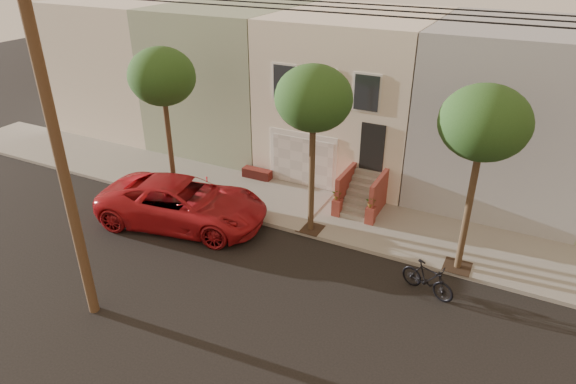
% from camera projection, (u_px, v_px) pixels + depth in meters
% --- Properties ---
extents(ground, '(90.00, 90.00, 0.00)m').
position_uv_depth(ground, '(234.00, 280.00, 16.54)').
color(ground, black).
rests_on(ground, ground).
extents(sidewalk, '(40.00, 3.70, 0.15)m').
position_uv_depth(sidewalk, '(303.00, 208.00, 20.75)').
color(sidewalk, gray).
rests_on(sidewalk, ground).
extents(house_row, '(33.10, 11.70, 7.00)m').
position_uv_depth(house_row, '(357.00, 90.00, 23.74)').
color(house_row, beige).
rests_on(house_row, sidewalk).
extents(tree_left, '(2.70, 2.57, 6.30)m').
position_uv_depth(tree_left, '(162.00, 78.00, 19.44)').
color(tree_left, '#2D2116').
rests_on(tree_left, sidewalk).
extents(tree_mid, '(2.70, 2.57, 6.30)m').
position_uv_depth(tree_mid, '(314.00, 99.00, 16.82)').
color(tree_mid, '#2D2116').
rests_on(tree_mid, sidewalk).
extents(tree_right, '(2.70, 2.57, 6.30)m').
position_uv_depth(tree_right, '(484.00, 124.00, 14.61)').
color(tree_right, '#2D2116').
rests_on(tree_right, sidewalk).
extents(utility_pole, '(23.60, 1.22, 10.00)m').
position_uv_depth(utility_pole, '(518.00, 267.00, 8.41)').
color(utility_pole, '#42321F').
rests_on(utility_pole, ground).
extents(pickup_truck, '(7.03, 4.23, 1.83)m').
position_uv_depth(pickup_truck, '(183.00, 203.00, 19.41)').
color(pickup_truck, '#B0181F').
rests_on(pickup_truck, ground).
extents(motorcycle, '(1.91, 1.09, 1.11)m').
position_uv_depth(motorcycle, '(428.00, 279.00, 15.68)').
color(motorcycle, black).
rests_on(motorcycle, ground).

